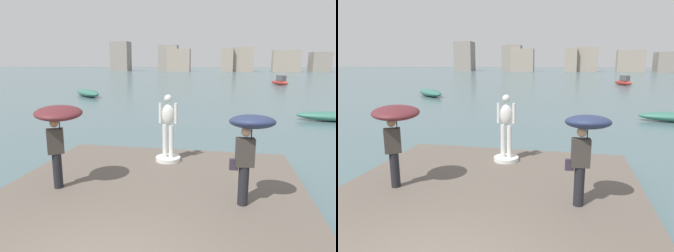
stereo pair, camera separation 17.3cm
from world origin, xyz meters
TOP-DOWN VIEW (x-y plane):
  - ground_plane at (0.00, 40.00)m, footprint 400.00×400.00m
  - pier at (0.00, 2.03)m, footprint 7.35×10.06m
  - statue_white_figure at (-0.03, 5.76)m, footprint 0.78×0.78m
  - onlooker_left at (-2.23, 3.26)m, footprint 1.54×1.54m
  - onlooker_right at (2.19, 3.12)m, footprint 1.03×1.05m
  - boat_mid at (-12.29, 25.96)m, footprint 4.59×4.53m
  - boat_leftward at (9.91, 46.55)m, footprint 2.68×4.02m
  - distant_skyline at (-5.51, 118.94)m, footprint 83.77×11.66m

SIDE VIEW (x-z plane):
  - ground_plane at x=0.00m, z-range 0.00..0.00m
  - pier at x=0.00m, z-range 0.00..0.40m
  - boat_mid at x=-12.29m, z-range 0.00..0.72m
  - boat_leftward at x=9.91m, z-range -0.21..1.28m
  - statue_white_figure at x=-0.03m, z-range 0.19..2.27m
  - onlooker_right at x=2.19m, z-range 0.95..2.97m
  - onlooker_left at x=-2.23m, z-range 1.01..3.06m
  - distant_skyline at x=-5.51m, z-range -1.26..10.63m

